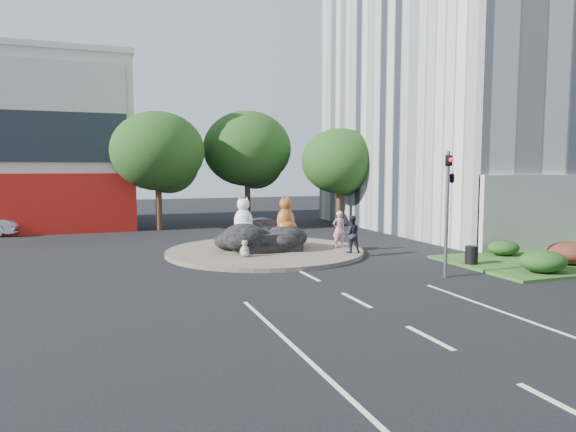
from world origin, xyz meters
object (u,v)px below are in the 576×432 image
Objects in this scene: pedestrian_dark at (351,234)px; litter_bin at (471,255)px; pedestrian_pink at (339,229)px; cat_tabby at (286,214)px; kitten_white at (296,243)px; cat_white at (243,215)px; kitten_calico at (245,248)px.

litter_bin is (3.82, -4.11, -0.60)m from pedestrian_dark.
pedestrian_pink is 2.43× the size of litter_bin.
cat_tabby is at bearing -10.10° from pedestrian_pink.
cat_tabby reaches higher than pedestrian_dark.
pedestrian_pink is 6.85m from litter_bin.
litter_bin is (6.54, -6.05, -1.51)m from cat_tabby.
pedestrian_pink reaches higher than litter_bin.
kitten_white is 0.46× the size of pedestrian_dark.
cat_white is 5.48m from pedestrian_dark.
cat_white is at bearing 150.27° from kitten_white.
litter_bin is at bearing -71.48° from cat_tabby.
litter_bin is at bearing -47.27° from kitten_white.
cat_tabby reaches higher than cat_white.
kitten_white reaches higher than kitten_calico.
kitten_calico is (-0.45, -1.89, -1.40)m from cat_white.
cat_white is 0.97× the size of cat_tabby.
pedestrian_pink is at bearing 15.68° from cat_white.
kitten_white is at bearing 0.50° from pedestrian_pink.
pedestrian_dark reaches higher than litter_bin.
cat_white reaches higher than kitten_calico.
cat_tabby is 3.15m from kitten_calico.
kitten_calico is at bearing 178.68° from cat_tabby.
kitten_calico is 1.02× the size of litter_bin.
pedestrian_dark reaches higher than kitten_calico.
pedestrian_pink reaches higher than kitten_white.
cat_tabby is at bearing 40.77° from kitten_calico.
pedestrian_dark is at bearing 132.87° from litter_bin.
kitten_white is at bearing -82.55° from cat_tabby.
kitten_white is 2.81m from pedestrian_dark.
pedestrian_pink reaches higher than kitten_calico.
cat_tabby reaches higher than kitten_calico.
kitten_white is 1.05× the size of litter_bin.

